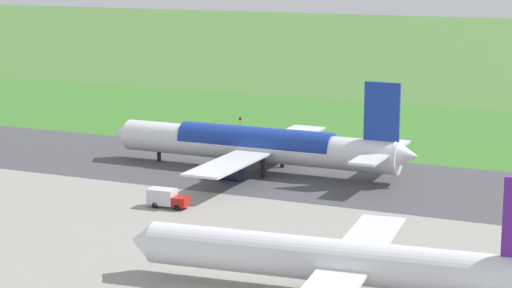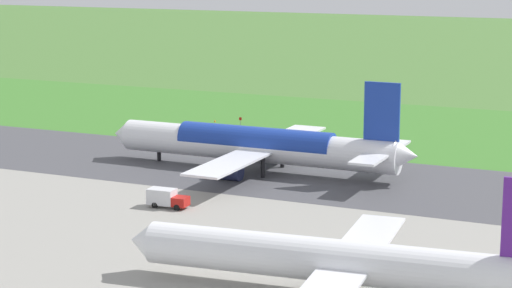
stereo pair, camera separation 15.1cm
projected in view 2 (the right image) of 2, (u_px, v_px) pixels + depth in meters
ground_plane at (209, 166)px, 159.84m from camera, size 800.00×800.00×0.00m
runway_asphalt at (209, 166)px, 159.84m from camera, size 600.00×32.24×0.06m
apron_concrete at (16, 250)px, 114.48m from camera, size 440.00×110.00×0.05m
grass_verge_foreground at (296, 128)px, 194.27m from camera, size 600.00×80.00×0.04m
airliner_main at (258, 145)px, 155.34m from camera, size 53.96×44.01×15.88m
airliner_parked_near at (341, 261)px, 98.62m from camera, size 47.65×39.05×13.90m
service_truck_baggage at (166, 198)px, 133.48m from camera, size 5.92×2.58×2.65m
no_stopping_sign at (240, 122)px, 194.32m from camera, size 0.60×0.10×2.26m
traffic_cone_orange at (215, 121)px, 201.62m from camera, size 0.40×0.40×0.55m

